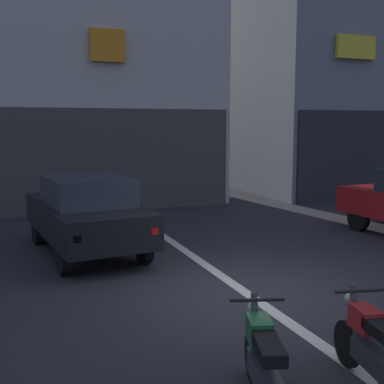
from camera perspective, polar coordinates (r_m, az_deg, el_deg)
ground_plane at (r=8.12m, az=6.29°, el=-11.59°), size 120.00×120.00×0.00m
lane_centre_line at (r=13.55m, az=-5.39°, el=-3.68°), size 0.20×18.00×0.01m
building_far_right at (r=23.28m, az=14.60°, el=17.00°), size 8.15×9.26×13.05m
car_black_crossing_near at (r=10.48m, az=-12.17°, el=-2.30°), size 2.20×4.27×1.64m
motorcycle_green_row_leftmost at (r=4.96m, az=8.22°, el=-19.02°), size 0.66×1.61×0.98m
motorcycle_red_row_left_mid at (r=5.47m, az=20.40°, el=-16.78°), size 0.55×1.65×0.98m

